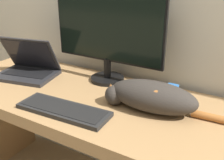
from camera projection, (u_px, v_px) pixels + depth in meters
name	position (u px, v px, depth m)	size (l,w,h in m)	color
desk	(99.00, 122.00, 1.34)	(1.78, 0.63, 0.74)	#A37A4C
monitor	(107.00, 34.00, 1.39)	(0.65, 0.19, 0.48)	black
laptop	(28.00, 68.00, 1.54)	(0.38, 0.30, 0.23)	#232326
external_keyboard	(63.00, 110.00, 1.16)	(0.44, 0.17, 0.02)	black
cat	(151.00, 96.00, 1.15)	(0.56, 0.19, 0.14)	#332D28
small_toy	(172.00, 90.00, 1.31)	(0.05, 0.05, 0.05)	#2D6BB7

